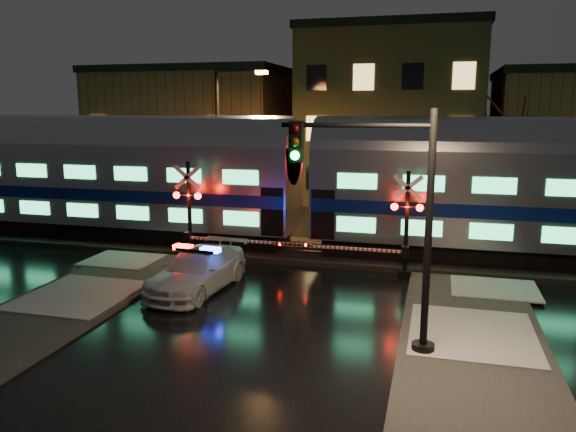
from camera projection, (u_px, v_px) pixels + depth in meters
The scene contains 12 objects.
ground at pixel (282, 288), 20.62m from camera, with size 120.00×120.00×0.00m, color black.
ballast at pixel (312, 252), 25.35m from camera, with size 90.00×4.20×0.24m, color black.
sidewalk_left at pixel (16, 330), 16.56m from camera, with size 4.00×20.00×0.12m, color #2D2D2D.
sidewalk_right at pixel (479, 384), 13.28m from camera, with size 4.00×20.00×0.12m, color #2D2D2D.
building_left at pixel (197, 134), 43.93m from camera, with size 14.00×10.00×9.00m, color #573022.
building_mid at pixel (392, 119), 40.39m from camera, with size 12.00×11.00×11.50m, color brown.
train at pixel (305, 180), 24.81m from camera, with size 51.00×3.12×5.92m.
police_car at pixel (197, 270), 20.21m from camera, with size 2.53×5.26×1.64m.
crossing_signal_right at pixel (397, 234), 21.50m from camera, with size 5.91×0.66×4.18m.
crossing_signal_left at pixel (197, 222), 23.58m from camera, with size 6.08×0.67×4.31m.
traffic_light at pixel (388, 227), 14.57m from camera, with size 4.20×0.73×6.49m.
streetlight at pixel (223, 138), 29.68m from camera, with size 2.88×0.30×8.60m.
Camera 1 is at (5.27, -19.04, 6.49)m, focal length 35.00 mm.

